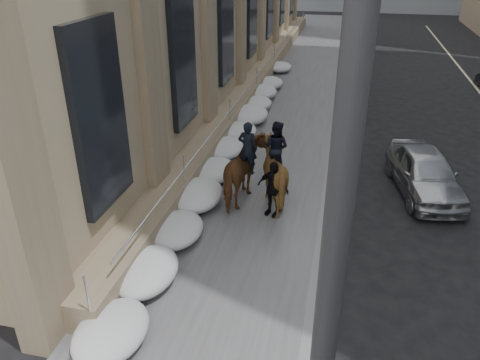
% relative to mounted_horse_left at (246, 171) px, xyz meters
% --- Properties ---
extents(ground, '(140.00, 140.00, 0.00)m').
position_rel_mounted_horse_left_xyz_m(ground, '(-0.05, -4.61, -1.20)').
color(ground, black).
rests_on(ground, ground).
extents(sidewalk, '(5.00, 80.00, 0.12)m').
position_rel_mounted_horse_left_xyz_m(sidewalk, '(-0.05, 5.39, -1.14)').
color(sidewalk, '#4B4B4D').
rests_on(sidewalk, ground).
extents(curb, '(0.24, 80.00, 0.12)m').
position_rel_mounted_horse_left_xyz_m(curb, '(2.57, 5.39, -1.14)').
color(curb, slate).
rests_on(curb, ground).
extents(streetlight_mid, '(1.71, 0.24, 8.00)m').
position_rel_mounted_horse_left_xyz_m(streetlight_mid, '(2.69, 9.39, 3.38)').
color(streetlight_mid, '#2D2D30').
rests_on(streetlight_mid, ground).
extents(traffic_signal, '(4.10, 0.22, 6.00)m').
position_rel_mounted_horse_left_xyz_m(traffic_signal, '(2.02, 17.39, 2.80)').
color(traffic_signal, '#2D2D30').
rests_on(traffic_signal, ground).
extents(snow_bank, '(1.70, 18.10, 0.76)m').
position_rel_mounted_horse_left_xyz_m(snow_bank, '(-1.48, 3.49, -0.73)').
color(snow_bank, silver).
rests_on(snow_bank, sidewalk).
extents(mounted_horse_left, '(1.32, 2.51, 2.68)m').
position_rel_mounted_horse_left_xyz_m(mounted_horse_left, '(0.00, 0.00, 0.00)').
color(mounted_horse_left, '#4D2D17').
rests_on(mounted_horse_left, sidewalk).
extents(mounted_horse_right, '(2.19, 2.32, 2.70)m').
position_rel_mounted_horse_left_xyz_m(mounted_horse_right, '(0.86, 0.18, 0.06)').
color(mounted_horse_right, '#3F2912').
rests_on(mounted_horse_right, sidewalk).
extents(pedestrian, '(1.14, 0.77, 1.80)m').
position_rel_mounted_horse_left_xyz_m(pedestrian, '(0.99, -0.66, -0.18)').
color(pedestrian, black).
rests_on(pedestrian, sidewalk).
extents(car_silver, '(2.60, 4.74, 1.53)m').
position_rel_mounted_horse_left_xyz_m(car_silver, '(5.75, 2.12, -0.44)').
color(car_silver, '#989A9F').
rests_on(car_silver, ground).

